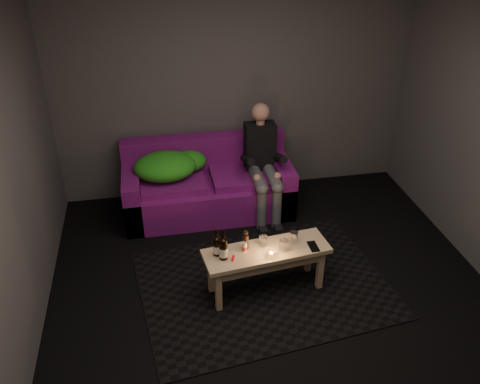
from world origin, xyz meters
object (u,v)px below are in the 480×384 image
at_px(coffee_table, 266,257).
at_px(beer_bottle_b, 223,248).
at_px(sofa, 207,186).
at_px(steel_cup, 294,237).
at_px(beer_bottle_a, 217,246).
at_px(person, 263,160).

height_order(coffee_table, beer_bottle_b, beer_bottle_b).
bearing_deg(sofa, coffee_table, -77.35).
distance_m(beer_bottle_b, steel_cup, 0.66).
distance_m(coffee_table, steel_cup, 0.30).
bearing_deg(steel_cup, coffee_table, -165.95).
xyz_separation_m(sofa, coffee_table, (0.33, -1.47, 0.09)).
distance_m(coffee_table, beer_bottle_a, 0.47).
height_order(coffee_table, steel_cup, steel_cup).
relative_size(beer_bottle_a, beer_bottle_b, 0.88).
relative_size(person, beer_bottle_b, 4.21).
distance_m(sofa, coffee_table, 1.51).
distance_m(sofa, person, 0.71).
xyz_separation_m(sofa, beer_bottle_b, (-0.06, -1.53, 0.28)).
distance_m(sofa, steel_cup, 1.54).
xyz_separation_m(coffee_table, steel_cup, (0.26, 0.07, 0.13)).
bearing_deg(beer_bottle_b, sofa, 87.84).
xyz_separation_m(person, coffee_table, (-0.26, -1.32, -0.26)).
bearing_deg(beer_bottle_a, beer_bottle_b, -52.48).
bearing_deg(sofa, steel_cup, -67.16).
bearing_deg(beer_bottle_a, coffee_table, -1.07).
bearing_deg(sofa, person, -14.12).
relative_size(beer_bottle_a, steel_cup, 2.48).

